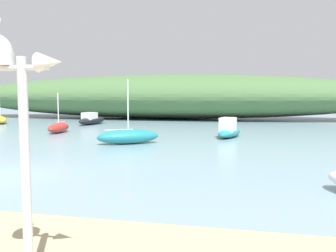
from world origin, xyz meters
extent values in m
ellipsoid|color=#476B3D|center=(-0.91, 30.02, 2.53)|extent=(51.99, 11.54, 5.06)
cylinder|color=silver|center=(5.32, -6.04, 1.67)|extent=(0.12, 0.12, 2.93)
cylinder|color=silver|center=(5.32, -6.04, 3.00)|extent=(0.75, 0.07, 0.07)
cone|color=silver|center=(5.70, -6.04, 3.06)|extent=(0.31, 0.24, 0.24)
cone|color=gold|center=(4.92, -5.87, 3.60)|extent=(0.03, 0.06, 0.03)
ellipsoid|color=teal|center=(1.85, 8.35, 0.39)|extent=(3.53, 2.75, 0.77)
cylinder|color=silver|center=(1.85, 8.35, 2.04)|extent=(0.08, 0.08, 3.00)
cylinder|color=silver|center=(1.41, 8.09, 0.79)|extent=(1.36, 0.85, 0.06)
ellipsoid|color=teal|center=(7.21, 12.58, 0.28)|extent=(1.87, 3.44, 0.56)
cube|color=silver|center=(7.13, 12.27, 0.82)|extent=(1.10, 1.33, 0.92)
ellipsoid|color=#B72D28|center=(-4.85, 12.76, 0.36)|extent=(0.96, 2.70, 0.71)
cylinder|color=silver|center=(-4.85, 12.76, 1.69)|extent=(0.08, 0.08, 2.38)
cylinder|color=silver|center=(-4.86, 13.16, 0.75)|extent=(0.11, 1.20, 0.06)
ellipsoid|color=gold|center=(-14.54, 19.14, 0.35)|extent=(3.03, 2.99, 0.71)
cylinder|color=silver|center=(-14.20, 18.81, 0.74)|extent=(1.07, 1.04, 0.06)
ellipsoid|color=black|center=(-5.60, 20.10, 0.35)|extent=(1.72, 4.03, 0.69)
cube|color=silver|center=(-5.66, 19.71, 0.79)|extent=(1.12, 1.49, 0.68)
camera|label=1|loc=(7.93, -9.82, 2.66)|focal=37.11mm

